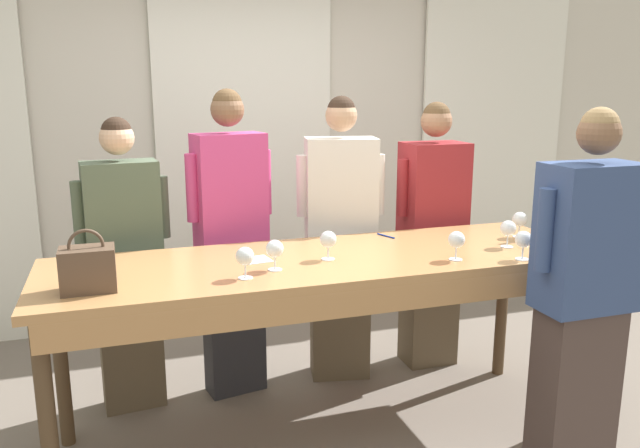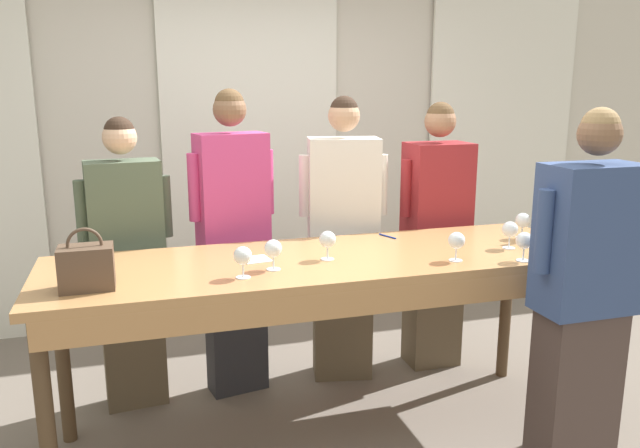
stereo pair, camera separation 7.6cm
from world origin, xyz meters
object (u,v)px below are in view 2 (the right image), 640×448
at_px(wine_glass_center_left, 327,240).
at_px(wine_glass_front_right, 457,241).
at_px(tasting_bar, 327,278).
at_px(guest_olive_jacket, 128,263).
at_px(host_pouring, 583,301).
at_px(handbag, 87,267).
at_px(wine_glass_back_left, 243,257).
at_px(guest_pink_top, 234,241).
at_px(wine_glass_center_mid, 524,241).
at_px(guest_striped_shirt, 435,236).
at_px(wine_glass_front_left, 523,221).
at_px(wine_bottle, 547,216).
at_px(wine_glass_front_mid, 510,230).
at_px(guest_cream_sweater, 343,240).
at_px(wine_glass_center_right, 273,249).

bearing_deg(wine_glass_center_left, wine_glass_front_right, -18.68).
relative_size(tasting_bar, guest_olive_jacket, 1.65).
xyz_separation_m(wine_glass_front_right, host_pouring, (0.41, -0.42, -0.20)).
bearing_deg(handbag, wine_glass_back_left, -3.24).
xyz_separation_m(guest_olive_jacket, guest_pink_top, (0.59, -0.00, 0.08)).
xyz_separation_m(wine_glass_back_left, guest_olive_jacket, (-0.49, 0.86, -0.23)).
bearing_deg(guest_olive_jacket, wine_glass_center_mid, -28.21).
relative_size(wine_glass_front_right, guest_striped_shirt, 0.08).
xyz_separation_m(wine_glass_front_right, guest_olive_jacket, (-1.53, 0.89, -0.23)).
bearing_deg(guest_striped_shirt, wine_glass_front_right, -111.50).
xyz_separation_m(wine_glass_front_left, guest_olive_jacket, (-2.10, 0.59, -0.23)).
bearing_deg(wine_bottle, guest_olive_jacket, 164.46).
xyz_separation_m(handbag, wine_glass_front_right, (1.68, -0.06, 0.00)).
bearing_deg(wine_glass_center_mid, wine_glass_front_mid, 72.95).
xyz_separation_m(wine_glass_center_mid, wine_glass_back_left, (-1.34, 0.12, -0.00)).
xyz_separation_m(wine_glass_front_left, guest_pink_top, (-1.51, 0.59, -0.15)).
bearing_deg(wine_glass_front_right, guest_striped_shirt, 68.50).
height_order(tasting_bar, guest_olive_jacket, guest_olive_jacket).
height_order(guest_pink_top, host_pouring, guest_pink_top).
height_order(wine_glass_center_left, guest_cream_sweater, guest_cream_sweater).
relative_size(wine_glass_center_right, guest_striped_shirt, 0.08).
height_order(wine_glass_front_right, guest_pink_top, guest_pink_top).
height_order(tasting_bar, wine_glass_front_mid, wine_glass_front_mid).
relative_size(wine_glass_front_left, guest_olive_jacket, 0.09).
distance_m(wine_glass_front_mid, guest_striped_shirt, 0.79).
bearing_deg(handbag, guest_cream_sweater, 30.42).
height_order(wine_glass_center_mid, wine_glass_back_left, same).
bearing_deg(host_pouring, guest_olive_jacket, 145.98).
xyz_separation_m(wine_bottle, guest_cream_sweater, (-0.97, 0.62, -0.22)).
xyz_separation_m(guest_pink_top, host_pouring, (1.35, -1.31, -0.06)).
height_order(handbag, wine_glass_front_mid, handbag).
height_order(wine_glass_front_mid, wine_glass_center_left, same).
xyz_separation_m(tasting_bar, wine_bottle, (1.29, 0.06, 0.23)).
bearing_deg(wine_bottle, wine_glass_back_left, -172.05).
bearing_deg(wine_bottle, guest_cream_sweater, 147.55).
relative_size(handbag, wine_glass_center_right, 1.84).
height_order(guest_striped_shirt, host_pouring, host_pouring).
distance_m(wine_glass_center_right, guest_cream_sweater, 1.00).
height_order(wine_glass_center_left, guest_pink_top, guest_pink_top).
height_order(wine_bottle, wine_glass_front_mid, wine_bottle).
bearing_deg(wine_glass_center_right, guest_striped_shirt, 32.47).
xyz_separation_m(handbag, wine_glass_back_left, (0.65, -0.04, 0.00)).
bearing_deg(wine_glass_front_right, tasting_bar, 160.02).
bearing_deg(wine_glass_front_mid, wine_glass_front_left, 41.40).
bearing_deg(wine_glass_front_right, wine_glass_center_left, 161.32).
height_order(wine_glass_front_mid, wine_glass_back_left, same).
distance_m(guest_olive_jacket, host_pouring, 2.34).
distance_m(wine_glass_front_mid, host_pouring, 0.58).
bearing_deg(guest_cream_sweater, wine_bottle, -32.45).
distance_m(wine_bottle, host_pouring, 0.78).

